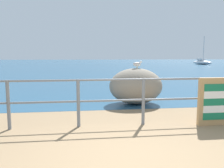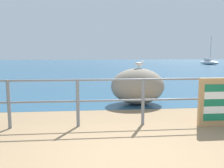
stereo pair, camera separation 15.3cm
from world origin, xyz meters
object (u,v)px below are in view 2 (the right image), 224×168
at_px(folded_deckchair_stack, 218,102).
at_px(sailboat, 209,62).
at_px(breakwater_boulder_main, 138,86).
at_px(seagull, 139,64).

bearing_deg(folded_deckchair_stack, sailboat, 61.54).
bearing_deg(breakwater_boulder_main, folded_deckchair_stack, -62.73).
distance_m(folded_deckchair_stack, breakwater_boulder_main, 2.69).
relative_size(breakwater_boulder_main, seagull, 4.87).
bearing_deg(folded_deckchair_stack, seagull, 116.36).
relative_size(folded_deckchair_stack, sailboat, 0.21).
height_order(folded_deckchair_stack, seagull, seagull).
height_order(breakwater_boulder_main, seagull, seagull).
bearing_deg(seagull, breakwater_boulder_main, -170.87).
relative_size(folded_deckchair_stack, breakwater_boulder_main, 0.62).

